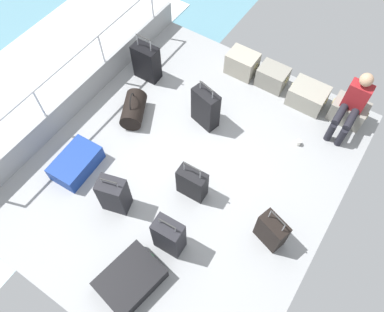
# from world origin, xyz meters

# --- Properties ---
(ground_plane) EXTENTS (4.40, 5.20, 0.06)m
(ground_plane) POSITION_xyz_m (0.00, 0.00, -0.03)
(ground_plane) COLOR #939699
(gunwale_port) EXTENTS (0.06, 5.20, 0.45)m
(gunwale_port) POSITION_xyz_m (-2.17, 0.00, 0.23)
(gunwale_port) COLOR #939699
(gunwale_port) RESTS_ON ground_plane
(railing_port) EXTENTS (0.04, 4.20, 1.02)m
(railing_port) POSITION_xyz_m (-2.17, 0.00, 0.78)
(railing_port) COLOR silver
(railing_port) RESTS_ON ground_plane
(sea_wake) EXTENTS (12.00, 12.00, 0.01)m
(sea_wake) POSITION_xyz_m (-3.60, 0.00, -0.34)
(sea_wake) COLOR #598C9E
(sea_wake) RESTS_ON ground_plane
(cargo_crate_0) EXTENTS (0.56, 0.39, 0.42)m
(cargo_crate_0) POSITION_xyz_m (-0.30, 2.17, 0.21)
(cargo_crate_0) COLOR #9E9989
(cargo_crate_0) RESTS_ON ground_plane
(cargo_crate_1) EXTENTS (0.53, 0.38, 0.37)m
(cargo_crate_1) POSITION_xyz_m (0.29, 2.20, 0.19)
(cargo_crate_1) COLOR gray
(cargo_crate_1) RESTS_ON ground_plane
(cargo_crate_2) EXTENTS (0.63, 0.47, 0.36)m
(cargo_crate_2) POSITION_xyz_m (0.99, 2.14, 0.18)
(cargo_crate_2) COLOR gray
(cargo_crate_2) RESTS_ON ground_plane
(cargo_crate_3) EXTENTS (0.59, 0.39, 0.37)m
(cargo_crate_3) POSITION_xyz_m (1.68, 2.20, 0.18)
(cargo_crate_3) COLOR gray
(cargo_crate_3) RESTS_ON ground_plane
(passenger_seated) EXTENTS (0.34, 0.66, 1.07)m
(passenger_seated) POSITION_xyz_m (1.68, 2.02, 0.56)
(passenger_seated) COLOR maroon
(passenger_seated) RESTS_ON ground_plane
(suitcase_0) EXTENTS (0.51, 0.78, 0.27)m
(suitcase_0) POSITION_xyz_m (-1.40, -0.98, 0.14)
(suitcase_0) COLOR navy
(suitcase_0) RESTS_ON ground_plane
(suitcase_1) EXTENTS (0.44, 0.33, 0.73)m
(suitcase_1) POSITION_xyz_m (1.56, -0.37, 0.27)
(suitcase_1) COLOR black
(suitcase_1) RESTS_ON ground_plane
(suitcase_2) EXTENTS (0.49, 0.33, 0.86)m
(suitcase_2) POSITION_xyz_m (-0.24, 0.85, 0.36)
(suitcase_2) COLOR black
(suitcase_2) RESTS_ON ground_plane
(suitcase_3) EXTENTS (0.43, 0.35, 0.74)m
(suitcase_3) POSITION_xyz_m (-0.49, -1.12, 0.32)
(suitcase_3) COLOR black
(suitcase_3) RESTS_ON ground_plane
(suitcase_4) EXTENTS (0.43, 0.23, 0.75)m
(suitcase_4) POSITION_xyz_m (0.30, -0.35, 0.28)
(suitcase_4) COLOR black
(suitcase_4) RESTS_ON ground_plane
(suitcase_5) EXTENTS (0.45, 0.27, 0.89)m
(suitcase_5) POSITION_xyz_m (-1.65, 1.16, 0.33)
(suitcase_5) COLOR black
(suitcase_5) RESTS_ON ground_plane
(suitcase_6) EXTENTS (0.39, 0.26, 0.79)m
(suitcase_6) POSITION_xyz_m (0.49, -1.19, 0.34)
(suitcase_6) COLOR black
(suitcase_6) RESTS_ON ground_plane
(suitcase_7) EXTENTS (0.73, 0.88, 0.23)m
(suitcase_7) POSITION_xyz_m (0.35, -1.87, 0.12)
(suitcase_7) COLOR black
(suitcase_7) RESTS_ON ground_plane
(duffel_bag) EXTENTS (0.60, 0.71, 0.51)m
(duffel_bag) POSITION_xyz_m (-1.29, 0.30, 0.18)
(duffel_bag) COLOR black
(duffel_bag) RESTS_ON ground_plane
(paper_cup) EXTENTS (0.08, 0.08, 0.10)m
(paper_cup) POSITION_xyz_m (1.24, 1.28, 0.05)
(paper_cup) COLOR white
(paper_cup) RESTS_ON ground_plane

